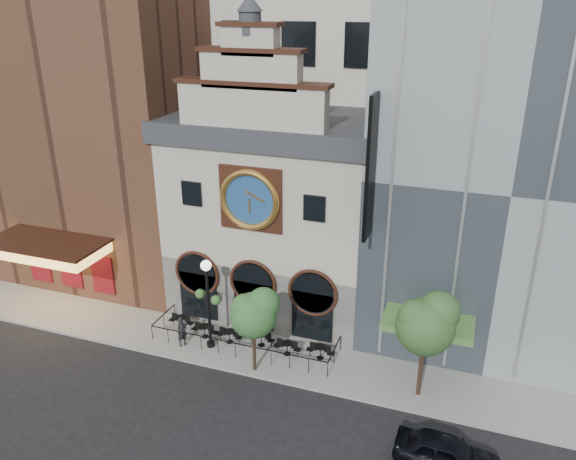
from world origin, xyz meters
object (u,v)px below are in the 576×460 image
(lamppost, at_px, (208,295))
(car_right, at_px, (447,453))
(bistro_2, at_px, (229,336))
(bistro_1, at_px, (205,330))
(pedestrian, at_px, (182,332))
(tree_left, at_px, (254,312))
(tree_right, at_px, (427,322))
(bistro_5, at_px, (320,351))
(bistro_3, at_px, (261,338))
(bistro_0, at_px, (181,321))
(bistro_4, at_px, (287,347))

(lamppost, bearing_deg, car_right, -2.18)
(bistro_2, height_order, lamppost, lamppost)
(bistro_1, bearing_deg, pedestrian, -125.76)
(tree_left, xyz_separation_m, tree_right, (8.54, 0.90, 0.63))
(car_right, height_order, pedestrian, pedestrian)
(car_right, height_order, tree_left, tree_left)
(car_right, bearing_deg, bistro_5, 55.38)
(bistro_3, distance_m, bistro_5, 3.54)
(bistro_0, bearing_deg, bistro_4, -3.79)
(pedestrian, bearing_deg, lamppost, -48.47)
(pedestrian, distance_m, tree_right, 13.75)
(bistro_4, xyz_separation_m, lamppost, (-4.38, -0.70, 2.90))
(bistro_1, relative_size, bistro_3, 1.00)
(pedestrian, bearing_deg, tree_left, -71.89)
(pedestrian, relative_size, tree_left, 0.37)
(bistro_5, relative_size, tree_right, 0.28)
(bistro_2, bearing_deg, tree_left, -37.64)
(bistro_2, xyz_separation_m, tree_right, (10.93, -0.95, 3.72))
(bistro_0, distance_m, tree_left, 6.95)
(pedestrian, bearing_deg, bistro_2, -38.53)
(bistro_1, relative_size, car_right, 0.35)
(bistro_2, bearing_deg, bistro_3, 10.19)
(bistro_1, relative_size, lamppost, 0.29)
(bistro_5, height_order, tree_left, tree_left)
(bistro_2, relative_size, tree_left, 0.33)
(bistro_4, relative_size, lamppost, 0.29)
(bistro_0, relative_size, lamppost, 0.29)
(bistro_3, bearing_deg, pedestrian, -161.31)
(car_right, height_order, lamppost, lamppost)
(tree_right, bearing_deg, bistro_4, 172.70)
(bistro_1, height_order, car_right, car_right)
(bistro_3, xyz_separation_m, car_right, (10.77, -5.62, 0.15))
(bistro_2, distance_m, car_right, 13.68)
(car_right, bearing_deg, tree_left, 74.29)
(bistro_0, xyz_separation_m, tree_left, (5.79, -2.31, 3.08))
(pedestrian, xyz_separation_m, tree_right, (13.35, 0.16, 3.29))
(bistro_3, bearing_deg, bistro_0, 178.63)
(bistro_4, distance_m, tree_left, 3.77)
(bistro_1, xyz_separation_m, car_right, (14.22, -5.32, 0.15))
(bistro_4, height_order, tree_left, tree_left)
(car_right, bearing_deg, bistro_4, 62.69)
(bistro_5, bearing_deg, tree_right, -12.33)
(car_right, bearing_deg, tree_right, 24.08)
(bistro_4, height_order, lamppost, lamppost)
(bistro_0, xyz_separation_m, bistro_4, (6.92, -0.46, 0.00))
(bistro_2, height_order, tree_right, tree_right)
(bistro_2, height_order, bistro_4, same)
(bistro_3, height_order, lamppost, lamppost)
(bistro_1, xyz_separation_m, bistro_2, (1.60, -0.03, 0.00))
(bistro_0, height_order, bistro_3, same)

